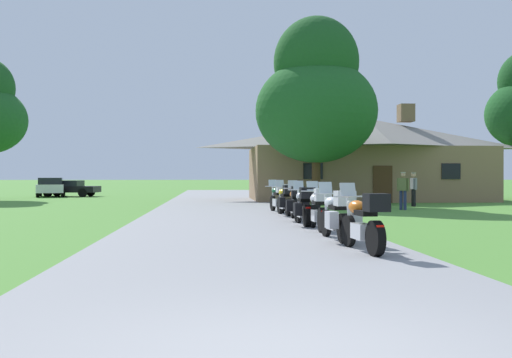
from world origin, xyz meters
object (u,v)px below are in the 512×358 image
Objects in this scene: motorcycle_white_third_in_row at (318,209)px; parked_black_sedan_far_left at (69,188)px; motorcycle_silver_fourth_in_row at (304,207)px; motorcycle_orange_fifth_in_row at (296,203)px; motorcycle_yellow_sixth_in_row at (286,200)px; motorcycle_white_second_in_row at (338,216)px; parked_white_suv_far_left at (51,186)px; bystander_olive_shirt_beside_signpost at (403,189)px; tree_by_lodge_front at (316,97)px; motorcycle_orange_nearest_to_camera at (364,222)px; bystander_gray_shirt_near_lodge at (414,187)px; motorcycle_green_farthest_in_row at (278,198)px.

motorcycle_white_third_in_row reaches higher than parked_black_sedan_far_left.
motorcycle_orange_fifth_in_row is (0.06, 2.06, 0.00)m from motorcycle_silver_fourth_in_row.
parked_black_sedan_far_left is at bearing 113.82° from motorcycle_yellow_sixth_in_row.
parked_white_suv_far_left is at bearing 110.66° from motorcycle_white_second_in_row.
motorcycle_white_second_in_row is at bearing -77.50° from parked_white_suv_far_left.
motorcycle_orange_fifth_in_row is at bearing -94.95° from bystander_olive_shirt_beside_signpost.
motorcycle_white_second_in_row is 13.95m from bystander_olive_shirt_beside_signpost.
tree_by_lodge_front is at bearing 66.47° from motorcycle_yellow_sixth_in_row.
tree_by_lodge_front reaches higher than motorcycle_white_third_in_row.
motorcycle_white_second_in_row is at bearing -89.60° from motorcycle_silver_fourth_in_row.
motorcycle_white_third_in_row is at bearing -86.40° from motorcycle_silver_fourth_in_row.
motorcycle_orange_nearest_to_camera is at bearing -91.82° from motorcycle_white_second_in_row.
motorcycle_silver_fourth_in_row is at bearing -89.89° from motorcycle_orange_fifth_in_row.
bystander_gray_shirt_near_lodge is 0.17× the size of tree_by_lodge_front.
motorcycle_orange_fifth_in_row is 0.43× the size of parked_white_suv_far_left.
bystander_olive_shirt_beside_signpost is at bearing -32.30° from bystander_gray_shirt_near_lodge.
motorcycle_white_second_in_row is 10.55m from motorcycle_green_farthest_in_row.
motorcycle_orange_nearest_to_camera is at bearing -150.16° from parked_black_sedan_far_left.
tree_by_lodge_front is at bearing 77.15° from motorcycle_white_second_in_row.
motorcycle_silver_fourth_in_row is 31.04m from parked_white_suv_far_left.
motorcycle_yellow_sixth_in_row is (0.04, 4.48, 0.00)m from motorcycle_silver_fourth_in_row.
motorcycle_white_second_in_row and motorcycle_white_third_in_row have the same top height.
tree_by_lodge_front reaches higher than motorcycle_yellow_sixth_in_row.
bystander_gray_shirt_near_lodge is at bearing -48.42° from parked_white_suv_far_left.
motorcycle_white_third_in_row is (-0.05, 4.44, 0.00)m from motorcycle_orange_nearest_to_camera.
tree_by_lodge_front reaches higher than parked_white_suv_far_left.
motorcycle_silver_fourth_in_row is at bearing -96.58° from motorcycle_yellow_sixth_in_row.
motorcycle_white_third_in_row is 1.23× the size of bystander_gray_shirt_near_lodge.
motorcycle_orange_nearest_to_camera is 1.00× the size of motorcycle_white_third_in_row.
motorcycle_orange_fifth_in_row is 11.94m from bystander_gray_shirt_near_lodge.
parked_black_sedan_far_left is (-20.56, 15.98, -0.31)m from bystander_gray_shirt_near_lodge.
motorcycle_orange_nearest_to_camera is at bearing -96.61° from motorcycle_green_farthest_in_row.
bystander_olive_shirt_beside_signpost is at bearing 61.57° from motorcycle_white_second_in_row.
motorcycle_white_third_in_row is at bearing -87.13° from motorcycle_orange_fifth_in_row.
motorcycle_white_second_in_row is at bearing -96.87° from motorcycle_green_farthest_in_row.
motorcycle_yellow_sixth_in_row is at bearing 86.21° from motorcycle_white_second_in_row.
motorcycle_orange_nearest_to_camera is 36.13m from parked_black_sedan_far_left.
motorcycle_orange_fifth_in_row is at bearing 87.28° from motorcycle_silver_fourth_in_row.
parked_black_sedan_far_left is (-13.22, 27.51, 0.03)m from motorcycle_silver_fourth_in_row.
tree_by_lodge_front reaches higher than motorcycle_green_farthest_in_row.
motorcycle_orange_nearest_to_camera is 1.00× the size of motorcycle_orange_fifth_in_row.
parked_white_suv_far_left reaches higher than motorcycle_silver_fourth_in_row.
motorcycle_white_second_in_row is 1.24× the size of bystander_olive_shirt_beside_signpost.
motorcycle_silver_fourth_in_row is 1.24× the size of bystander_olive_shirt_beside_signpost.
bystander_olive_shirt_beside_signpost is (5.85, 2.17, 0.33)m from motorcycle_green_farthest_in_row.
motorcycle_orange_fifth_in_row is at bearing -95.51° from motorcycle_yellow_sixth_in_row.
motorcycle_orange_fifth_in_row is (-0.04, 6.16, 0.00)m from motorcycle_white_second_in_row.
motorcycle_orange_fifth_in_row is at bearing -144.37° from parked_black_sedan_far_left.
bystander_gray_shirt_near_lodge is (7.23, 15.63, 0.34)m from motorcycle_white_second_in_row.
bystander_olive_shirt_beside_signpost reaches higher than motorcycle_orange_fifth_in_row.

